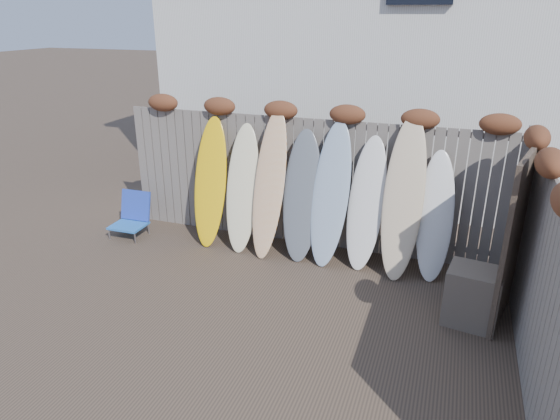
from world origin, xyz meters
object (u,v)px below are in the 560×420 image
(lattice_panel, at_px, (515,237))
(surfboard_0, at_px, (210,182))
(wooden_crate, at_px, (473,296))
(beach_chair, at_px, (132,215))

(lattice_panel, bearing_deg, surfboard_0, -175.44)
(wooden_crate, relative_size, lattice_panel, 0.34)
(beach_chair, xyz_separation_m, surfboard_0, (1.35, 0.23, 0.65))
(beach_chair, bearing_deg, wooden_crate, -9.04)
(beach_chair, relative_size, lattice_panel, 0.35)
(wooden_crate, bearing_deg, surfboard_0, 164.69)
(wooden_crate, height_order, surfboard_0, surfboard_0)
(beach_chair, bearing_deg, lattice_panel, -5.03)
(beach_chair, relative_size, wooden_crate, 1.01)
(lattice_panel, xyz_separation_m, surfboard_0, (-4.30, 0.73, -0.04))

